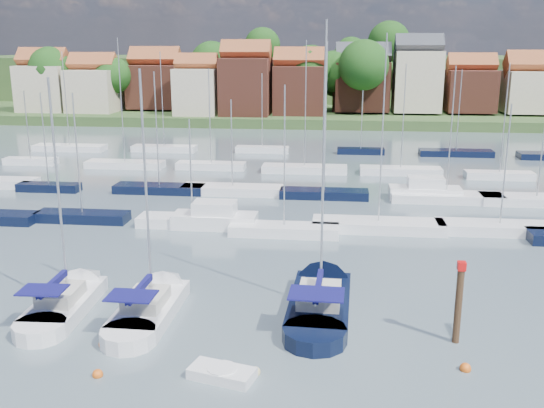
# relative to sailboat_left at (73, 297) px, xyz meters

# --- Properties ---
(ground) EXTENTS (260.00, 260.00, 0.00)m
(ground) POSITION_rel_sailboat_left_xyz_m (10.57, 36.03, -0.36)
(ground) COLOR #415059
(ground) RESTS_ON ground
(sailboat_left) EXTENTS (3.25, 10.58, 14.28)m
(sailboat_left) POSITION_rel_sailboat_left_xyz_m (0.00, 0.00, 0.00)
(sailboat_left) COLOR white
(sailboat_left) RESTS_ON ground
(sailboat_centre) EXTENTS (2.97, 10.89, 14.79)m
(sailboat_centre) POSITION_rel_sailboat_left_xyz_m (5.09, -0.03, -0.00)
(sailboat_centre) COLOR white
(sailboat_centre) RESTS_ON ground
(sailboat_navy) EXTENTS (3.75, 12.78, 17.51)m
(sailboat_navy) POSITION_rel_sailboat_left_xyz_m (14.62, 2.18, -0.01)
(sailboat_navy) COLOR black
(sailboat_navy) RESTS_ON ground
(tender) EXTENTS (3.24, 2.10, 0.64)m
(tender) POSITION_rel_sailboat_left_xyz_m (10.39, -7.37, -0.11)
(tender) COLOR white
(tender) RESTS_ON ground
(timber_piling) EXTENTS (0.40, 0.40, 6.63)m
(timber_piling) POSITION_rel_sailboat_left_xyz_m (21.64, -2.58, 0.93)
(timber_piling) COLOR #4C331E
(timber_piling) RESTS_ON ground
(buoy_b) EXTENTS (0.50, 0.50, 0.50)m
(buoy_b) POSITION_rel_sailboat_left_xyz_m (4.67, -7.84, -0.36)
(buoy_b) COLOR #D85914
(buoy_b) RESTS_ON ground
(buoy_c) EXTENTS (0.49, 0.49, 0.49)m
(buoy_c) POSITION_rel_sailboat_left_xyz_m (3.83, -5.01, -0.36)
(buoy_c) COLOR #D85914
(buoy_c) RESTS_ON ground
(buoy_d) EXTENTS (0.51, 0.51, 0.51)m
(buoy_d) POSITION_rel_sailboat_left_xyz_m (11.85, -6.82, -0.36)
(buoy_d) COLOR beige
(buoy_d) RESTS_ON ground
(buoy_e) EXTENTS (0.41, 0.41, 0.41)m
(buoy_e) POSITION_rel_sailboat_left_xyz_m (12.94, 1.98, -0.36)
(buoy_e) COLOR #D85914
(buoy_e) RESTS_ON ground
(buoy_f) EXTENTS (0.53, 0.53, 0.53)m
(buoy_f) POSITION_rel_sailboat_left_xyz_m (21.60, -5.40, -0.36)
(buoy_f) COLOR #D85914
(buoy_f) RESTS_ON ground
(marina_field) EXTENTS (79.62, 41.41, 15.93)m
(marina_field) POSITION_rel_sailboat_left_xyz_m (12.48, 31.17, 0.07)
(marina_field) COLOR white
(marina_field) RESTS_ON ground
(far_shore_town) EXTENTS (212.46, 90.00, 22.27)m
(far_shore_town) POSITION_rel_sailboat_left_xyz_m (12.80, 128.69, 4.25)
(far_shore_town) COLOR #41592C
(far_shore_town) RESTS_ON ground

